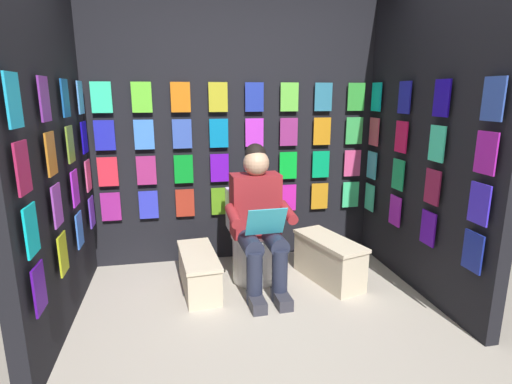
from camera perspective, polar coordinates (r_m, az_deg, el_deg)
ground_plane at (r=2.57m, az=4.06°, el=-24.21°), size 30.00×30.00×0.00m
display_wall_back at (r=3.85m, az=-2.91°, el=8.56°), size 2.76×0.14×2.48m
display_wall_left at (r=3.46m, az=23.01°, el=6.95°), size 0.14×1.79×2.48m
display_wall_right at (r=2.98m, az=-27.28°, el=5.60°), size 0.14×1.79×2.48m
toilet at (r=3.56m, az=-0.49°, el=-6.91°), size 0.41×0.56×0.77m
person_reading at (r=3.26m, az=0.40°, el=-3.77°), size 0.54×0.70×1.19m
comic_longbox_near at (r=3.42m, az=-8.04°, el=-11.01°), size 0.34×0.73×0.32m
comic_longbox_far at (r=3.58m, az=10.21°, el=-9.33°), size 0.47×0.76×0.38m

